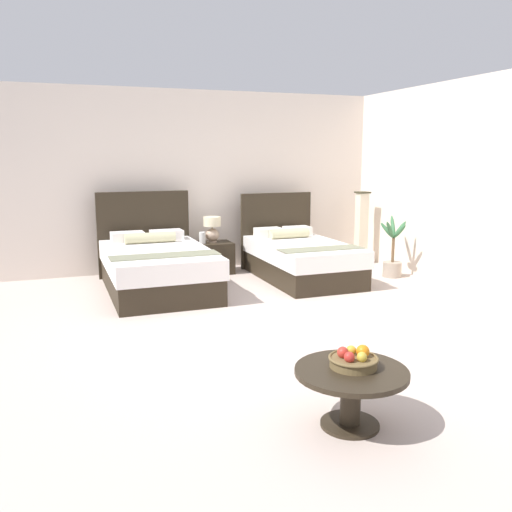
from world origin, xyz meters
The scene contains 12 objects.
ground_plane centered at (0.00, 0.00, -0.01)m, with size 9.37×10.23×0.02m, color beige.
wall_back centered at (0.00, 3.31, 1.41)m, with size 9.37×0.12×2.82m, color silver.
wall_side_right centered at (2.89, 0.40, 1.41)m, with size 0.12×5.83×2.82m, color silver.
bed_near_window centered at (-1.07, 1.98, 0.33)m, with size 1.38×2.17×1.29m.
bed_near_corner centered at (1.07, 1.98, 0.31)m, with size 1.21×2.06×1.22m.
nightstand centered at (-0.05, 2.80, 0.24)m, with size 0.59×0.50×0.48m.
table_lamp centered at (-0.05, 2.82, 0.71)m, with size 0.27×0.27×0.40m.
vase centered at (-0.22, 2.76, 0.57)m, with size 0.10×0.10×0.18m.
coffee_table centered at (-0.51, -2.26, 0.30)m, with size 0.77×0.77×0.41m.
fruit_bowl centered at (-0.47, -2.23, 0.46)m, with size 0.34×0.34×0.15m.
floor_lamp_corner centered at (2.50, 2.65, 0.61)m, with size 0.21×0.21×1.22m.
potted_palm centered at (2.43, 1.61, 0.28)m, with size 0.46×0.51×0.93m.
Camera 1 is at (-2.30, -5.30, 1.83)m, focal length 38.38 mm.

